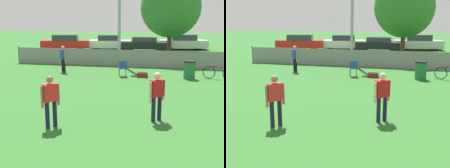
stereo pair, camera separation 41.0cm
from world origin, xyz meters
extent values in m
cube|color=gray|center=(0.00, 18.00, 0.55)|extent=(20.21, 0.03, 1.10)
cylinder|color=slate|center=(-10.10, 18.00, 0.61)|extent=(0.07, 0.07, 1.21)
cylinder|color=#9E9EA3|center=(-3.16, 19.12, 4.22)|extent=(0.20, 0.20, 8.43)
cylinder|color=#4C331E|center=(0.14, 21.42, 1.11)|extent=(0.32, 0.32, 2.23)
sphere|color=#33702D|center=(0.14, 21.42, 3.84)|extent=(4.31, 4.31, 4.31)
cylinder|color=#191933|center=(-2.90, 6.35, 0.40)|extent=(0.13, 0.13, 0.81)
cylinder|color=#191933|center=(-2.74, 6.54, 0.40)|extent=(0.13, 0.13, 0.81)
cube|color=red|center=(-2.82, 6.45, 1.07)|extent=(0.46, 0.49, 0.52)
sphere|color=#8C664C|center=(-2.82, 6.45, 1.47)|extent=(0.21, 0.21, 0.21)
cylinder|color=#8C664C|center=(-2.99, 6.24, 0.98)|extent=(0.08, 0.08, 0.65)
cylinder|color=#8C664C|center=(-2.65, 6.65, 0.98)|extent=(0.08, 0.08, 0.65)
cylinder|color=#191933|center=(0.13, 7.57, 0.40)|extent=(0.13, 0.13, 0.81)
cylinder|color=#191933|center=(0.31, 7.74, 0.40)|extent=(0.13, 0.13, 0.81)
cube|color=#B21419|center=(0.22, 7.66, 1.07)|extent=(0.48, 0.48, 0.52)
sphere|color=#D8AD8C|center=(0.22, 7.66, 1.47)|extent=(0.21, 0.21, 0.21)
cylinder|color=#D8AD8C|center=(0.03, 7.47, 0.98)|extent=(0.08, 0.08, 0.65)
cylinder|color=#D8AD8C|center=(0.41, 7.84, 0.98)|extent=(0.08, 0.08, 0.65)
cylinder|color=black|center=(-5.67, 15.17, 0.39)|extent=(0.13, 0.13, 0.78)
cylinder|color=black|center=(-5.84, 15.33, 0.39)|extent=(0.13, 0.13, 0.78)
cube|color=navy|center=(-5.76, 15.25, 1.05)|extent=(0.47, 0.45, 0.52)
sphere|color=tan|center=(-5.76, 15.25, 1.44)|extent=(0.21, 0.21, 0.21)
cylinder|color=tan|center=(-5.57, 15.07, 0.95)|extent=(0.08, 0.08, 0.65)
cylinder|color=tan|center=(-5.94, 15.42, 0.95)|extent=(0.08, 0.08, 0.65)
cylinder|color=#333338|center=(-2.02, 14.98, 0.22)|extent=(0.02, 0.02, 0.43)
cylinder|color=#333338|center=(-2.37, 14.88, 0.22)|extent=(0.02, 0.02, 0.43)
cylinder|color=#333338|center=(-1.92, 14.64, 0.22)|extent=(0.02, 0.02, 0.43)
cylinder|color=#333338|center=(-2.26, 14.54, 0.22)|extent=(0.02, 0.02, 0.43)
cube|color=navy|center=(-2.14, 14.76, 0.45)|extent=(0.51, 0.51, 0.03)
cube|color=navy|center=(-2.09, 14.57, 0.66)|extent=(0.39, 0.14, 0.40)
torus|color=black|center=(2.46, 15.06, 0.33)|extent=(0.65, 0.18, 0.66)
cylinder|color=#195999|center=(2.74, 15.00, 0.50)|extent=(0.03, 0.03, 0.34)
cube|color=black|center=(2.74, 15.00, 0.69)|extent=(0.17, 0.09, 0.04)
cylinder|color=#1E6638|center=(1.43, 14.81, 0.44)|extent=(0.59, 0.59, 0.88)
cylinder|color=black|center=(1.43, 14.81, 0.92)|extent=(0.62, 0.62, 0.08)
cube|color=maroon|center=(-1.03, 14.67, 0.13)|extent=(0.56, 0.31, 0.25)
cube|color=black|center=(-1.03, 14.67, 0.27)|extent=(0.48, 0.04, 0.02)
cylinder|color=black|center=(-8.68, 27.95, 0.33)|extent=(0.69, 0.31, 0.66)
cylinder|color=black|center=(-8.37, 26.44, 0.33)|extent=(0.69, 0.31, 0.66)
cylinder|color=black|center=(-11.47, 27.37, 0.33)|extent=(0.69, 0.31, 0.66)
cylinder|color=black|center=(-11.16, 25.87, 0.33)|extent=(0.69, 0.31, 0.66)
cube|color=red|center=(-9.92, 26.91, 0.56)|extent=(4.86, 2.65, 0.70)
cube|color=#2D333D|center=(-9.92, 26.91, 1.18)|extent=(2.65, 1.99, 0.53)
cylinder|color=black|center=(-4.73, 29.11, 0.31)|extent=(0.64, 0.28, 0.62)
cylinder|color=black|center=(-4.46, 27.58, 0.31)|extent=(0.64, 0.28, 0.62)
cylinder|color=black|center=(-7.23, 28.67, 0.31)|extent=(0.64, 0.28, 0.62)
cylinder|color=black|center=(-6.97, 27.14, 0.31)|extent=(0.64, 0.28, 0.62)
cube|color=white|center=(-5.85, 28.12, 0.53)|extent=(4.35, 2.45, 0.69)
cube|color=#2D333D|center=(-5.85, 28.12, 1.14)|extent=(2.37, 1.90, 0.52)
cylinder|color=black|center=(-0.95, 28.19, 0.33)|extent=(0.67, 0.19, 0.67)
cylinder|color=black|center=(-0.94, 26.70, 0.33)|extent=(0.67, 0.19, 0.67)
cylinder|color=black|center=(-3.60, 28.16, 0.33)|extent=(0.67, 0.19, 0.67)
cylinder|color=black|center=(-3.59, 26.68, 0.33)|extent=(0.67, 0.19, 0.67)
cube|color=black|center=(-2.27, 27.43, 0.53)|extent=(4.30, 1.74, 0.62)
cube|color=#2D333D|center=(-2.27, 27.43, 1.08)|extent=(2.24, 1.52, 0.47)
cylinder|color=black|center=(2.51, 30.30, 0.31)|extent=(0.65, 0.28, 0.63)
cylinder|color=black|center=(2.75, 28.78, 0.31)|extent=(0.65, 0.28, 0.63)
cylinder|color=black|center=(-0.25, 29.86, 0.31)|extent=(0.65, 0.28, 0.63)
cylinder|color=black|center=(0.00, 28.34, 0.31)|extent=(0.65, 0.28, 0.63)
cube|color=#B7B7BC|center=(1.25, 29.32, 0.55)|extent=(4.72, 2.45, 0.73)
cube|color=#2D333D|center=(1.25, 29.32, 1.19)|extent=(2.55, 1.90, 0.55)
camera|label=1|loc=(0.81, -1.88, 3.31)|focal=50.00mm
camera|label=2|loc=(1.21, -1.78, 3.31)|focal=50.00mm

